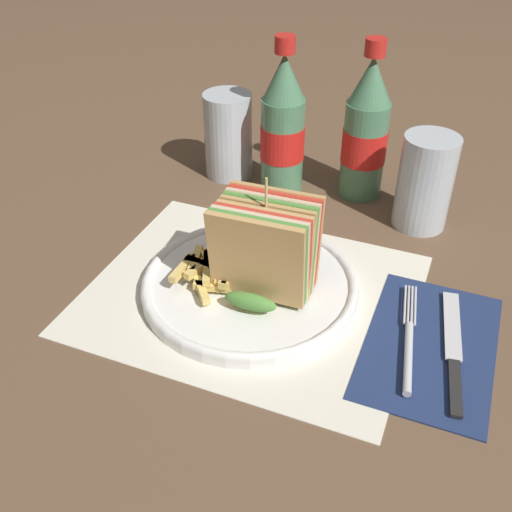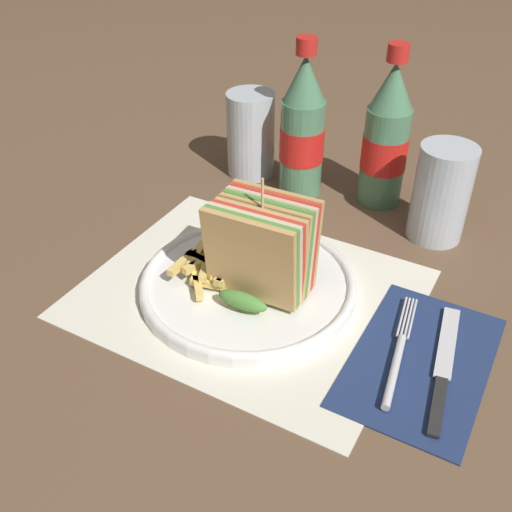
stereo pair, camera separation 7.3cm
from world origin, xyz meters
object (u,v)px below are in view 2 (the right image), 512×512
(knife, at_px, (444,367))
(coke_bottle_near, at_px, (302,131))
(glass_far, at_px, (251,134))
(plate_main, at_px, (248,284))
(fork, at_px, (397,359))
(coke_bottle_far, at_px, (386,139))
(glass_near, at_px, (440,199))
(club_sandwich, at_px, (261,249))

(knife, bearing_deg, coke_bottle_near, 128.98)
(glass_far, bearing_deg, knife, -35.79)
(plate_main, distance_m, fork, 0.20)
(coke_bottle_far, bearing_deg, fork, -66.94)
(glass_far, bearing_deg, fork, -40.64)
(knife, bearing_deg, glass_far, 135.23)
(glass_near, bearing_deg, glass_far, 173.52)
(club_sandwich, xyz_separation_m, coke_bottle_far, (0.05, 0.29, 0.03))
(coke_bottle_far, relative_size, glass_near, 1.76)
(plate_main, bearing_deg, knife, -3.76)
(plate_main, relative_size, glass_far, 1.98)
(fork, xyz_separation_m, coke_bottle_far, (-0.13, 0.32, 0.09))
(coke_bottle_far, bearing_deg, glass_far, -175.38)
(coke_bottle_far, bearing_deg, glass_near, -27.86)
(plate_main, distance_m, coke_bottle_near, 0.27)
(fork, relative_size, knife, 0.92)
(coke_bottle_near, bearing_deg, glass_far, 170.64)
(knife, xyz_separation_m, coke_bottle_near, (-0.30, 0.27, 0.10))
(club_sandwich, height_order, coke_bottle_far, coke_bottle_far)
(glass_near, bearing_deg, coke_bottle_far, 152.14)
(fork, height_order, knife, fork)
(coke_bottle_near, height_order, coke_bottle_far, same)
(plate_main, xyz_separation_m, fork, (0.20, -0.03, -0.00))
(plate_main, relative_size, glass_near, 1.98)
(coke_bottle_far, height_order, glass_near, coke_bottle_far)
(glass_near, bearing_deg, coke_bottle_near, 174.81)
(plate_main, bearing_deg, coke_bottle_far, 77.02)
(plate_main, bearing_deg, fork, -8.69)
(club_sandwich, height_order, fork, club_sandwich)
(plate_main, xyz_separation_m, club_sandwich, (0.02, -0.01, 0.06))
(fork, height_order, coke_bottle_far, coke_bottle_far)
(club_sandwich, bearing_deg, coke_bottle_far, 81.19)
(club_sandwich, relative_size, knife, 0.77)
(plate_main, relative_size, fork, 1.52)
(plate_main, bearing_deg, glass_near, 54.49)
(club_sandwich, bearing_deg, plate_main, 163.53)
(club_sandwich, distance_m, knife, 0.24)
(glass_far, bearing_deg, coke_bottle_near, -9.36)
(fork, distance_m, knife, 0.05)
(coke_bottle_near, distance_m, coke_bottle_far, 0.12)
(fork, distance_m, glass_near, 0.27)
(fork, bearing_deg, coke_bottle_far, 104.08)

